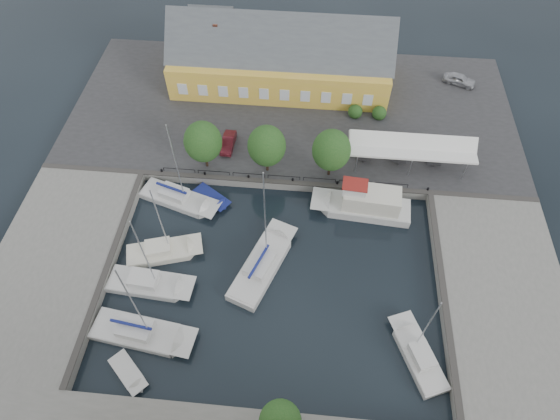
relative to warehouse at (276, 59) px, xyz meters
The scene contains 19 objects.
ground 28.82m from the warehouse, 84.77° to the right, with size 140.00×140.00×0.00m, color black.
north_quay 7.13m from the warehouse, 64.14° to the right, with size 56.00×26.00×1.00m, color #2D2D30.
west_quay 36.24m from the warehouse, 122.58° to the right, with size 12.00×24.00×1.00m, color slate.
east_quay 39.27m from the warehouse, 50.98° to the right, with size 12.00×24.00×1.00m, color slate.
quay_edge_fittings 23.99m from the warehouse, 83.67° to the right, with size 56.00×24.72×0.40m.
warehouse is the anchor object (origin of this frame).
tent_canopy 21.63m from the warehouse, 39.86° to the right, with size 14.00×4.00×2.83m.
quay_trees 16.37m from the warehouse, 87.91° to the right, with size 18.20×4.20×6.30m.
car_silver 24.76m from the warehouse, ahead, with size 1.71×4.25×1.45m, color #B0B2B9.
car_red 14.00m from the warehouse, 108.87° to the right, with size 1.35×3.88×1.28m, color maroon.
center_sailboat 28.96m from the warehouse, 87.24° to the right, with size 6.39×10.51×13.86m.
trawler 23.79m from the warehouse, 60.30° to the right, with size 11.07×4.02×5.00m.
east_boat_c 40.07m from the warehouse, 66.12° to the right, with size 5.06×7.81×9.83m.
west_boat_a 23.15m from the warehouse, 112.97° to the right, with size 9.57×5.36×12.25m.
west_boat_b 29.60m from the warehouse, 107.73° to the right, with size 8.07×4.73×10.64m.
west_boat_c 33.28m from the warehouse, 106.47° to the right, with size 8.73×3.33×11.52m.
west_boat_d 37.92m from the warehouse, 103.45° to the right, with size 9.98×4.16×12.79m.
launch_sw 41.41m from the warehouse, 102.57° to the right, with size 4.19×4.05×0.98m.
launch_nw 21.50m from the warehouse, 104.73° to the right, with size 4.81×4.12×0.88m.
Camera 1 is at (2.75, -23.87, 40.90)m, focal length 30.00 mm.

